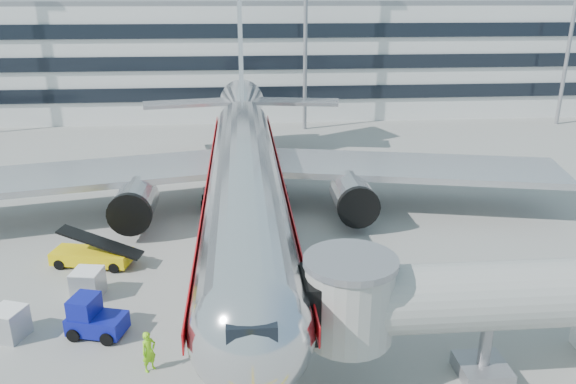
{
  "coord_description": "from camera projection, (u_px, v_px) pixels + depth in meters",
  "views": [
    {
      "loc": [
        -0.17,
        -28.59,
        16.59
      ],
      "look_at": [
        2.84,
        6.67,
        4.0
      ],
      "focal_mm": 35.0,
      "sensor_mm": 36.0,
      "label": 1
    }
  ],
  "objects": [
    {
      "name": "ground",
      "position": [
        249.0,
        297.0,
        32.42
      ],
      "size": [
        180.0,
        180.0,
        0.0
      ],
      "primitive_type": "plane",
      "color": "gray",
      "rests_on": "ground"
    },
    {
      "name": "lead_in_line",
      "position": [
        246.0,
        229.0,
        41.8
      ],
      "size": [
        0.25,
        70.0,
        0.01
      ],
      "primitive_type": "cube",
      "color": "yellow",
      "rests_on": "ground"
    },
    {
      "name": "main_jet",
      "position": [
        245.0,
        168.0,
        42.0
      ],
      "size": [
        50.95,
        48.7,
        16.06
      ],
      "color": "silver",
      "rests_on": "ground"
    },
    {
      "name": "jet_bridge",
      "position": [
        528.0,
        300.0,
        24.59
      ],
      "size": [
        17.8,
        4.5,
        7.0
      ],
      "color": "silver",
      "rests_on": "ground"
    },
    {
      "name": "terminal",
      "position": [
        240.0,
        55.0,
        84.2
      ],
      "size": [
        150.0,
        24.25,
        15.6
      ],
      "color": "silver",
      "rests_on": "ground"
    },
    {
      "name": "light_mast_centre",
      "position": [
        306.0,
        8.0,
        67.5
      ],
      "size": [
        2.4,
        1.2,
        25.45
      ],
      "color": "gray",
      "rests_on": "ground"
    },
    {
      "name": "light_mast_east",
      "position": [
        575.0,
        7.0,
        70.22
      ],
      "size": [
        2.4,
        1.2,
        25.45
      ],
      "color": "gray",
      "rests_on": "ground"
    },
    {
      "name": "belt_loader",
      "position": [
        92.0,
        255.0,
        35.98
      ],
      "size": [
        5.39,
        2.83,
        2.52
      ],
      "color": "yellow",
      "rests_on": "ground"
    },
    {
      "name": "baggage_tug",
      "position": [
        93.0,
        318.0,
        28.6
      ],
      "size": [
        3.16,
        2.43,
        2.12
      ],
      "color": "navy",
      "rests_on": "ground"
    },
    {
      "name": "cargo_container_left",
      "position": [
        9.0,
        323.0,
        28.4
      ],
      "size": [
        1.93,
        1.93,
        1.62
      ],
      "color": "#ACAEB3",
      "rests_on": "ground"
    },
    {
      "name": "cargo_container_front",
      "position": [
        88.0,
        283.0,
        32.21
      ],
      "size": [
        1.8,
        1.8,
        1.67
      ],
      "color": "#ACAEB3",
      "rests_on": "ground"
    },
    {
      "name": "ramp_worker",
      "position": [
        149.0,
        352.0,
        25.82
      ],
      "size": [
        0.86,
        0.85,
        2.01
      ],
      "primitive_type": "imported",
      "rotation": [
        0.0,
        0.0,
        0.74
      ],
      "color": "#81D916",
      "rests_on": "ground"
    }
  ]
}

